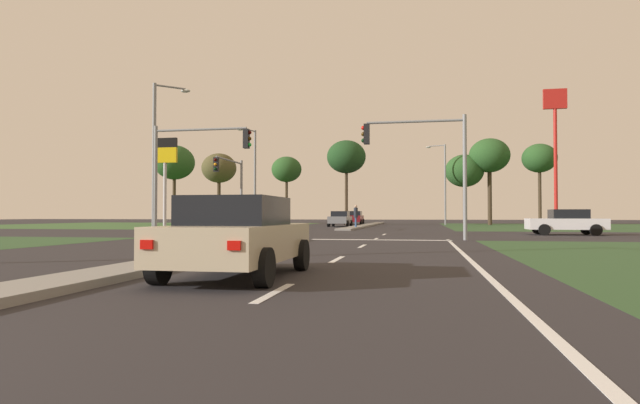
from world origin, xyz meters
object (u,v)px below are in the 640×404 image
Objects in this scene: treeline_fifth at (489,156)px; traffic_signal_far_left at (232,180)px; car_maroon_third at (354,218)px; treeline_seventh at (539,159)px; treeline_second at (219,169)px; street_lamp_second at (157,150)px; treeline_near at (174,163)px; fastfood_pole_sign at (555,127)px; street_lamp_fourth at (444,180)px; fuel_price_totem at (165,163)px; traffic_signal_near_left at (190,159)px; traffic_signal_near_right at (426,154)px; street_lamp_third at (253,173)px; car_beige_near at (238,236)px; car_grey_fourth at (340,219)px; treeline_fourth at (346,157)px; treeline_third at (287,170)px; treeline_sixth at (464,171)px; car_white_second at (566,222)px; pedestrian_at_median at (356,213)px.

traffic_signal_far_left is at bearing -126.90° from treeline_fifth.
car_maroon_third is 0.46× the size of treeline_seventh.
treeline_fifth reaches higher than treeline_second.
treeline_near is (-17.07, 37.08, 3.20)m from street_lamp_second.
traffic_signal_far_left is 26.05m from fastfood_pole_sign.
street_lamp_second is 0.89× the size of street_lamp_fourth.
traffic_signal_near_left is at bearing -57.72° from fuel_price_totem.
street_lamp_third reaches higher than traffic_signal_near_right.
treeline_fifth is at bearing 6.74° from treeline_second.
street_lamp_second reaches higher than traffic_signal_near_left.
fuel_price_totem is at bearing -127.97° from street_lamp_fourth.
car_beige_near is 16.33m from traffic_signal_near_right.
fastfood_pole_sign is at bearing 68.86° from car_beige_near.
street_lamp_third reaches higher than car_grey_fourth.
car_grey_fourth is 0.78× the size of traffic_signal_near_left.
treeline_fourth is 0.98× the size of treeline_fifth.
traffic_signal_far_left is 7.66m from street_lamp_third.
treeline_sixth is at bearing 13.60° from treeline_third.
fastfood_pole_sign is 37.46m from treeline_second.
traffic_signal_near_left is 37.62m from treeline_second.
car_grey_fourth is at bearing -152.98° from treeline_seventh.
street_lamp_third is (-14.30, 18.69, 0.80)m from traffic_signal_near_right.
treeline_sixth is (18.87, 38.27, 1.67)m from street_lamp_second.
street_lamp_fourth is at bearing 69.64° from traffic_signal_near_left.
fastfood_pole_sign reaches higher than treeline_sixth.
traffic_signal_far_left is at bearing -120.94° from street_lamp_fourth.
treeline_near reaches higher than car_beige_near.
traffic_signal_near_left is at bearing -80.49° from traffic_signal_far_left.
treeline_sixth is (16.38, 39.64, 2.35)m from traffic_signal_near_left.
treeline_third is (15.69, -3.70, -1.45)m from treeline_near.
street_lamp_fourth is at bearing 52.03° from fuel_price_totem.
street_lamp_fourth is 1.37× the size of fuel_price_totem.
car_white_second is 50.25m from treeline_near.
treeline_second reaches higher than car_maroon_third.
car_beige_near is 0.54× the size of treeline_third.
traffic_signal_near_right is at bearing -55.92° from treeline_second.
treeline_fifth is at bearing 10.85° from treeline_third.
fuel_price_totem is at bearing 149.55° from traffic_signal_near_right.
pedestrian_at_median is 18.31m from treeline_fourth.
car_maroon_third is 21.88m from treeline_seventh.
street_lamp_third is 0.99× the size of treeline_second.
street_lamp_fourth is at bearing 86.50° from traffic_signal_near_right.
treeline_second is at bearing -173.26° from treeline_fifth.
treeline_sixth is at bearing 63.76° from street_lamp_second.
car_beige_near is 56.14m from treeline_sixth.
street_lamp_second is at bearing -65.28° from treeline_near.
treeline_third is at bearing -173.21° from treeline_seventh.
car_maroon_third is 0.49× the size of treeline_second.
car_beige_near is 0.64× the size of fuel_price_totem.
street_lamp_fourth is 19.82m from pedestrian_at_median.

